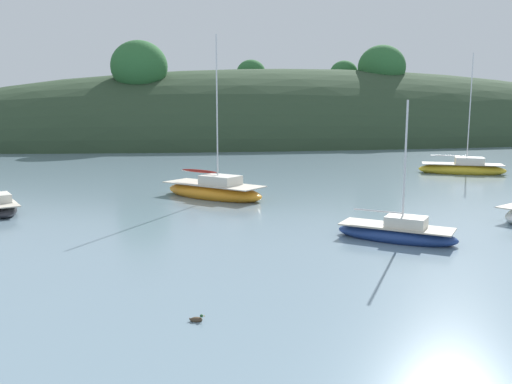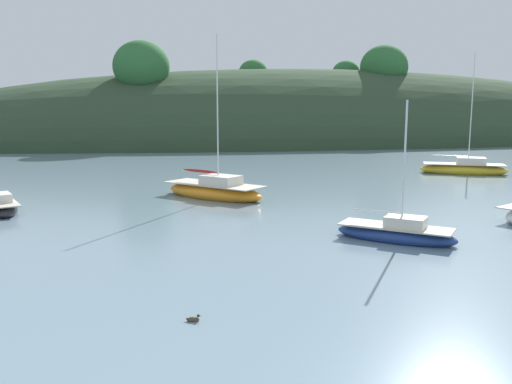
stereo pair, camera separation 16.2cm
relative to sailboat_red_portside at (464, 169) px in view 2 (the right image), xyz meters
name	(u,v)px [view 2 (the right image)]	position (x,y,z in m)	size (l,w,h in m)	color
far_shoreline_hill	(320,142)	(2.46, 46.40, -0.34)	(150.00, 36.00, 29.57)	#2D422B
sailboat_red_portside	(464,169)	(0.00, 0.00, 0.00)	(7.87, 5.84, 11.01)	gold
sailboat_orange_cutter	(215,191)	(-24.00, -8.16, 0.01)	(7.03, 7.38, 10.71)	orange
sailboat_cream_ketch	(396,233)	(-17.70, -21.29, -0.12)	(5.16, 4.83, 6.33)	navy
duck_trailing	(193,319)	(-27.37, -28.33, -0.40)	(0.42, 0.25, 0.24)	#473828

